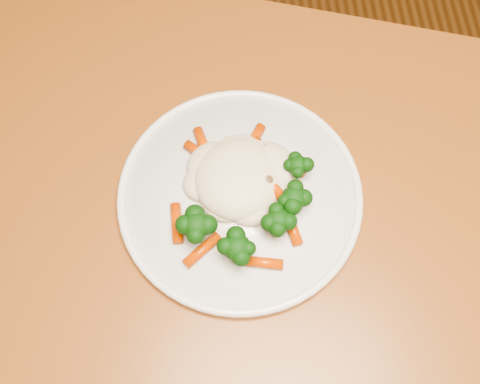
{
  "coord_description": "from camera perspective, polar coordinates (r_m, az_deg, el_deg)",
  "views": [
    {
      "loc": [
        0.11,
        -0.26,
        1.39
      ],
      "look_at": [
        0.13,
        0.01,
        0.77
      ],
      "focal_mm": 45.0,
      "sensor_mm": 36.0,
      "label": 1
    }
  ],
  "objects": [
    {
      "name": "dining_table",
      "position": [
        0.79,
        -5.83,
        -7.75
      ],
      "size": [
        1.28,
        1.04,
        0.75
      ],
      "rotation": [
        0.0,
        0.0,
        -0.3
      ],
      "color": "#975422",
      "rests_on": "ground"
    },
    {
      "name": "plate",
      "position": [
        0.7,
        -0.0,
        -0.47
      ],
      "size": [
        0.28,
        0.28,
        0.01
      ],
      "primitive_type": "cylinder",
      "color": "white",
      "rests_on": "dining_table"
    },
    {
      "name": "meal",
      "position": [
        0.67,
        0.4,
        0.08
      ],
      "size": [
        0.17,
        0.19,
        0.05
      ],
      "color": "beige",
      "rests_on": "plate"
    }
  ]
}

